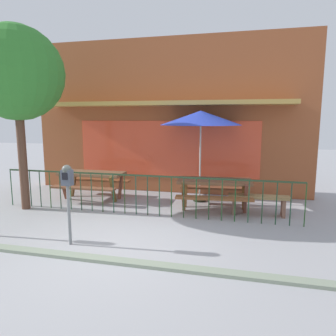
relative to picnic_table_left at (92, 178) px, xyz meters
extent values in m
plane|color=#9D9DA1|center=(1.82, -2.99, -0.61)|extent=(40.00, 40.00, 0.00)
cube|color=#512A24|center=(1.82, 1.59, -0.61)|extent=(8.58, 0.54, 0.01)
cube|color=#9B502D|center=(1.82, 1.59, 1.71)|extent=(8.58, 0.50, 4.63)
cube|color=#E54C2D|center=(1.82, 1.33, 0.74)|extent=(5.58, 0.02, 1.70)
cube|color=#BE9646|center=(1.82, 0.96, 2.08)|extent=(7.29, 0.77, 0.12)
cube|color=#253E24|center=(1.82, -1.07, 0.34)|extent=(7.21, 0.04, 0.04)
cylinder|color=#1E5031|center=(-1.78, -1.07, -0.14)|extent=(0.02, 0.02, 0.95)
cylinder|color=#1D402D|center=(-1.49, -1.07, -0.14)|extent=(0.02, 0.02, 0.95)
cylinder|color=#1C402A|center=(-1.20, -1.07, -0.14)|extent=(0.02, 0.02, 0.95)
cylinder|color=#1E3D29|center=(-0.91, -1.07, -0.14)|extent=(0.02, 0.02, 0.95)
cylinder|color=#274A20|center=(-0.63, -1.07, -0.14)|extent=(0.02, 0.02, 0.95)
cylinder|color=#223F2B|center=(-0.34, -1.07, -0.14)|extent=(0.02, 0.02, 0.95)
cylinder|color=#235030|center=(-0.05, -1.07, -0.14)|extent=(0.02, 0.02, 0.95)
cylinder|color=#1E3D23|center=(0.24, -1.07, -0.14)|extent=(0.02, 0.02, 0.95)
cylinder|color=#244B31|center=(0.53, -1.07, -0.14)|extent=(0.02, 0.02, 0.95)
cylinder|color=#28491F|center=(0.81, -1.07, -0.14)|extent=(0.02, 0.02, 0.95)
cylinder|color=#1B492F|center=(1.10, -1.07, -0.14)|extent=(0.02, 0.02, 0.95)
cylinder|color=#2A4420|center=(1.39, -1.07, -0.14)|extent=(0.02, 0.02, 0.95)
cylinder|color=#1E4630|center=(1.68, -1.07, -0.14)|extent=(0.02, 0.02, 0.95)
cylinder|color=#1D3E28|center=(1.97, -1.07, -0.14)|extent=(0.02, 0.02, 0.95)
cylinder|color=#1F4E2F|center=(2.26, -1.07, -0.14)|extent=(0.02, 0.02, 0.95)
cylinder|color=#1F4A22|center=(2.54, -1.07, -0.14)|extent=(0.02, 0.02, 0.95)
cylinder|color=#253F24|center=(2.83, -1.07, -0.14)|extent=(0.02, 0.02, 0.95)
cylinder|color=#1B4C22|center=(3.12, -1.07, -0.14)|extent=(0.02, 0.02, 0.95)
cylinder|color=#1E4324|center=(3.41, -1.07, -0.14)|extent=(0.02, 0.02, 0.95)
cylinder|color=#255027|center=(3.70, -1.07, -0.14)|extent=(0.02, 0.02, 0.95)
cylinder|color=#204F23|center=(3.99, -1.07, -0.14)|extent=(0.02, 0.02, 0.95)
cylinder|color=#215030|center=(4.27, -1.07, -0.14)|extent=(0.02, 0.02, 0.95)
cylinder|color=#214328|center=(4.56, -1.07, -0.14)|extent=(0.02, 0.02, 0.95)
cylinder|color=#1C432A|center=(4.85, -1.07, -0.14)|extent=(0.02, 0.02, 0.95)
cylinder|color=#1B422B|center=(5.14, -1.07, -0.14)|extent=(0.02, 0.02, 0.95)
cylinder|color=#245021|center=(5.43, -1.07, -0.14)|extent=(0.02, 0.02, 0.95)
cube|color=brown|center=(0.00, 0.00, 0.13)|extent=(1.81, 0.78, 0.07)
cube|color=brown|center=(0.00, -0.55, -0.17)|extent=(1.80, 0.28, 0.05)
cube|color=brown|center=(0.00, 0.55, -0.17)|extent=(1.80, 0.28, 0.05)
cube|color=brown|center=(-0.74, -0.29, -0.24)|extent=(0.07, 0.35, 0.78)
cube|color=brown|center=(-0.74, 0.27, -0.24)|extent=(0.07, 0.35, 0.78)
cube|color=brown|center=(0.74, -0.27, -0.24)|extent=(0.07, 0.35, 0.78)
cube|color=brown|center=(0.74, 0.29, -0.24)|extent=(0.07, 0.35, 0.78)
cube|color=brown|center=(3.45, -0.27, 0.13)|extent=(1.86, 0.91, 0.07)
cube|color=brown|center=(3.50, -0.82, -0.17)|extent=(1.82, 0.41, 0.05)
cube|color=brown|center=(3.41, 0.28, -0.17)|extent=(1.82, 0.41, 0.05)
cube|color=brown|center=(2.74, -0.61, -0.24)|extent=(0.10, 0.35, 0.78)
cube|color=brown|center=(2.69, -0.05, -0.24)|extent=(0.10, 0.35, 0.78)
cube|color=brown|center=(4.21, -0.48, -0.24)|extent=(0.10, 0.35, 0.78)
cube|color=brown|center=(4.16, 0.07, -0.24)|extent=(0.10, 0.35, 0.78)
cylinder|color=black|center=(2.98, 0.51, -0.59)|extent=(0.36, 0.36, 0.05)
cylinder|color=beige|center=(2.98, 0.51, 0.60)|extent=(0.04, 0.04, 2.43)
cone|color=blue|center=(2.98, 0.51, 1.67)|extent=(2.18, 2.18, 0.38)
cube|color=#967748|center=(4.51, -0.46, -0.16)|extent=(1.41, 0.37, 0.06)
cube|color=brown|center=(3.95, -0.48, -0.39)|extent=(0.08, 0.29, 0.45)
cube|color=brown|center=(5.07, -0.44, -0.39)|extent=(0.08, 0.29, 0.45)
cylinder|color=slate|center=(1.11, -3.06, -0.06)|extent=(0.06, 0.06, 1.10)
cube|color=#444C59|center=(1.11, -3.06, 0.63)|extent=(0.18, 0.14, 0.28)
sphere|color=#484E49|center=(1.11, -3.06, 0.77)|extent=(0.17, 0.17, 0.17)
cube|color=black|center=(1.11, -3.13, 0.66)|extent=(0.11, 0.01, 0.12)
cylinder|color=brown|center=(-1.21, -1.27, 0.75)|extent=(0.21, 0.21, 2.72)
sphere|color=#337F2E|center=(-1.21, -1.27, 2.73)|extent=(2.24, 2.24, 2.24)
cube|color=gray|center=(1.82, -3.55, -0.61)|extent=(12.01, 0.20, 0.11)
camera|label=1|loc=(4.11, -7.89, 1.66)|focal=33.36mm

